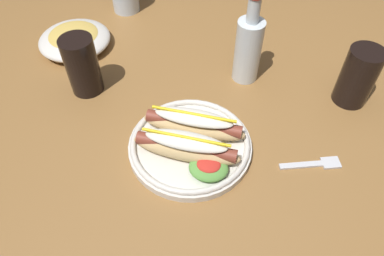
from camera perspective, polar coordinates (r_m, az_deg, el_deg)
The scene contains 8 objects.
ground_plane at distance 1.49m, azimuth -0.31°, elevation -13.95°, with size 8.00×8.00×0.00m, color #2D2826.
dining_table at distance 0.95m, azimuth -0.47°, elevation 4.27°, with size 1.46×1.01×0.74m.
hot_dog_plate at distance 0.71m, azimuth -0.19°, elevation -2.15°, with size 0.25×0.25×0.08m.
fork at distance 0.75m, azimuth 18.75°, elevation -5.37°, with size 0.12×0.05×0.00m.
soda_cup at distance 0.85m, azimuth -16.86°, elevation 9.36°, with size 0.07×0.07×0.14m, color black.
extra_cup at distance 0.86m, azimuth 24.58°, elevation 7.35°, with size 0.07×0.07×0.13m, color black.
glass_bottle at distance 0.85m, azimuth 8.83°, elevation 12.39°, with size 0.06×0.06×0.22m.
side_bowl at distance 1.01m, azimuth -17.95°, elevation 13.17°, with size 0.18×0.18×0.05m.
Camera 1 is at (0.09, -0.66, 1.32)m, focal length 33.99 mm.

